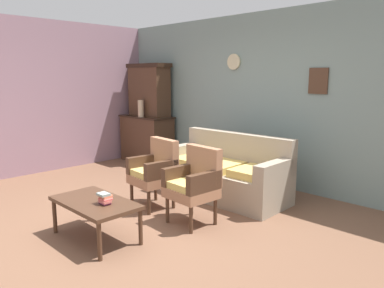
{
  "coord_description": "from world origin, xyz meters",
  "views": [
    {
      "loc": [
        3.37,
        -2.4,
        1.71
      ],
      "look_at": [
        0.02,
        0.97,
        0.85
      ],
      "focal_mm": 35.02,
      "sensor_mm": 36.0,
      "label": 1
    }
  ],
  "objects_px": {
    "armchair_near_couch_end": "(194,182)",
    "book_stack_on_table": "(105,198)",
    "vase_on_cabinet": "(141,108)",
    "coffee_table": "(95,205)",
    "floral_couch": "(226,175)",
    "side_cabinet": "(147,139)",
    "armchair_by_doorway": "(155,170)"
  },
  "relations": [
    {
      "from": "side_cabinet",
      "to": "floral_couch",
      "type": "bearing_deg",
      "value": -13.63
    },
    {
      "from": "armchair_by_doorway",
      "to": "floral_couch",
      "type": "bearing_deg",
      "value": 67.81
    },
    {
      "from": "side_cabinet",
      "to": "coffee_table",
      "type": "distance_m",
      "value": 3.7
    },
    {
      "from": "vase_on_cabinet",
      "to": "book_stack_on_table",
      "type": "height_order",
      "value": "vase_on_cabinet"
    },
    {
      "from": "vase_on_cabinet",
      "to": "floral_couch",
      "type": "bearing_deg",
      "value": -9.99
    },
    {
      "from": "book_stack_on_table",
      "to": "side_cabinet",
      "type": "bearing_deg",
      "value": 135.08
    },
    {
      "from": "book_stack_on_table",
      "to": "vase_on_cabinet",
      "type": "bearing_deg",
      "value": 136.44
    },
    {
      "from": "coffee_table",
      "to": "vase_on_cabinet",
      "type": "bearing_deg",
      "value": 134.38
    },
    {
      "from": "armchair_by_doorway",
      "to": "side_cabinet",
      "type": "bearing_deg",
      "value": 143.82
    },
    {
      "from": "vase_on_cabinet",
      "to": "armchair_near_couch_end",
      "type": "bearing_deg",
      "value": -26.76
    },
    {
      "from": "side_cabinet",
      "to": "armchair_near_couch_end",
      "type": "xyz_separation_m",
      "value": [
        2.96,
        -1.64,
        0.03
      ]
    },
    {
      "from": "side_cabinet",
      "to": "floral_couch",
      "type": "distance_m",
      "value": 2.67
    },
    {
      "from": "vase_on_cabinet",
      "to": "floral_couch",
      "type": "height_order",
      "value": "vase_on_cabinet"
    },
    {
      "from": "floral_couch",
      "to": "armchair_near_couch_end",
      "type": "relative_size",
      "value": 2.05
    },
    {
      "from": "coffee_table",
      "to": "floral_couch",
      "type": "bearing_deg",
      "value": 88.07
    },
    {
      "from": "vase_on_cabinet",
      "to": "floral_couch",
      "type": "xyz_separation_m",
      "value": [
        2.53,
        -0.45,
        -0.77
      ]
    },
    {
      "from": "coffee_table",
      "to": "side_cabinet",
      "type": "bearing_deg",
      "value": 133.08
    },
    {
      "from": "floral_couch",
      "to": "book_stack_on_table",
      "type": "distance_m",
      "value": 2.05
    },
    {
      "from": "armchair_by_doorway",
      "to": "book_stack_on_table",
      "type": "bearing_deg",
      "value": -65.54
    },
    {
      "from": "coffee_table",
      "to": "book_stack_on_table",
      "type": "height_order",
      "value": "book_stack_on_table"
    },
    {
      "from": "floral_couch",
      "to": "armchair_by_doorway",
      "type": "bearing_deg",
      "value": -112.19
    },
    {
      "from": "side_cabinet",
      "to": "book_stack_on_table",
      "type": "distance_m",
      "value": 3.79
    },
    {
      "from": "side_cabinet",
      "to": "book_stack_on_table",
      "type": "bearing_deg",
      "value": -44.92
    },
    {
      "from": "book_stack_on_table",
      "to": "floral_couch",
      "type": "bearing_deg",
      "value": 92.46
    },
    {
      "from": "side_cabinet",
      "to": "coffee_table",
      "type": "height_order",
      "value": "side_cabinet"
    },
    {
      "from": "armchair_near_couch_end",
      "to": "vase_on_cabinet",
      "type": "bearing_deg",
      "value": 153.24
    },
    {
      "from": "armchair_near_couch_end",
      "to": "book_stack_on_table",
      "type": "xyz_separation_m",
      "value": [
        -0.28,
        -1.03,
        -0.02
      ]
    },
    {
      "from": "armchair_by_doorway",
      "to": "coffee_table",
      "type": "distance_m",
      "value": 1.15
    },
    {
      "from": "vase_on_cabinet",
      "to": "armchair_near_couch_end",
      "type": "relative_size",
      "value": 0.37
    },
    {
      "from": "armchair_by_doorway",
      "to": "armchair_near_couch_end",
      "type": "xyz_separation_m",
      "value": [
        0.76,
        -0.04,
        0.0
      ]
    },
    {
      "from": "armchair_by_doorway",
      "to": "book_stack_on_table",
      "type": "distance_m",
      "value": 1.17
    },
    {
      "from": "armchair_near_couch_end",
      "to": "book_stack_on_table",
      "type": "distance_m",
      "value": 1.07
    }
  ]
}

